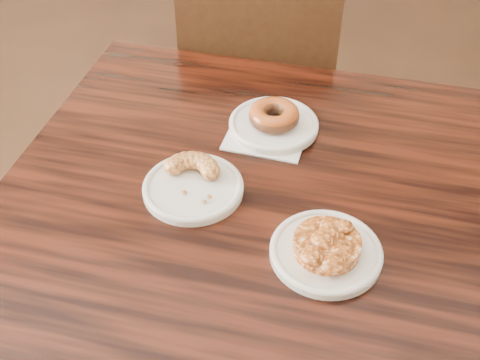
{
  "coord_description": "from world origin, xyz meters",
  "views": [
    {
      "loc": [
        0.05,
        -0.71,
        1.47
      ],
      "look_at": [
        0.03,
        0.03,
        0.8
      ],
      "focal_mm": 45.0,
      "sensor_mm": 36.0,
      "label": 1
    }
  ],
  "objects_px": {
    "cafe_table": "(250,325)",
    "apple_fritter": "(327,243)",
    "chair_far": "(256,104)",
    "cruller_fragment": "(193,179)",
    "glazed_donut": "(274,115)"
  },
  "relations": [
    {
      "from": "cafe_table",
      "to": "apple_fritter",
      "type": "distance_m",
      "value": 0.44
    },
    {
      "from": "chair_far",
      "to": "cruller_fragment",
      "type": "xyz_separation_m",
      "value": [
        -0.11,
        -0.69,
        0.33
      ]
    },
    {
      "from": "chair_far",
      "to": "glazed_donut",
      "type": "bearing_deg",
      "value": 93.91
    },
    {
      "from": "cruller_fragment",
      "to": "apple_fritter",
      "type": "bearing_deg",
      "value": -32.79
    },
    {
      "from": "chair_far",
      "to": "cruller_fragment",
      "type": "height_order",
      "value": "chair_far"
    },
    {
      "from": "cafe_table",
      "to": "apple_fritter",
      "type": "relative_size",
      "value": 6.19
    },
    {
      "from": "glazed_donut",
      "to": "cruller_fragment",
      "type": "xyz_separation_m",
      "value": [
        -0.14,
        -0.18,
        -0.01
      ]
    },
    {
      "from": "chair_far",
      "to": "cafe_table",
      "type": "bearing_deg",
      "value": 89.78
    },
    {
      "from": "chair_far",
      "to": "cruller_fragment",
      "type": "relative_size",
      "value": 7.78
    },
    {
      "from": "apple_fritter",
      "to": "cruller_fragment",
      "type": "height_order",
      "value": "apple_fritter"
    },
    {
      "from": "chair_far",
      "to": "apple_fritter",
      "type": "bearing_deg",
      "value": 97.82
    },
    {
      "from": "apple_fritter",
      "to": "cruller_fragment",
      "type": "xyz_separation_m",
      "value": [
        -0.22,
        0.14,
        -0.0
      ]
    },
    {
      "from": "chair_far",
      "to": "apple_fritter",
      "type": "distance_m",
      "value": 0.9
    },
    {
      "from": "cruller_fragment",
      "to": "glazed_donut",
      "type": "bearing_deg",
      "value": 51.67
    },
    {
      "from": "cafe_table",
      "to": "cruller_fragment",
      "type": "bearing_deg",
      "value": -177.4
    }
  ]
}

